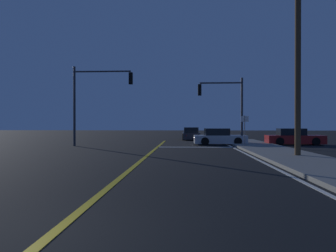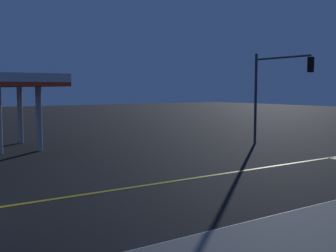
# 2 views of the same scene
# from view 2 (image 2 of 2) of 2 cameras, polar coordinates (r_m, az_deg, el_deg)

# --- Properties ---
(lane_line_center) EXTENTS (0.20, 34.70, 0.01)m
(lane_line_center) POSITION_cam_2_polar(r_m,az_deg,el_deg) (17.95, 5.33, -6.93)
(lane_line_center) COLOR gold
(lane_line_center) RESTS_ON ground
(lane_line_edge_right) EXTENTS (0.16, 34.70, 0.01)m
(lane_line_edge_right) POSITION_cam_2_polar(r_m,az_deg,el_deg) (14.25, 19.62, -10.38)
(lane_line_edge_right) COLOR silver
(lane_line_edge_right) RESTS_ON ground
(traffic_signal_far_left) EXTENTS (4.63, 0.28, 6.15)m
(traffic_signal_far_left) POSITION_cam_2_polar(r_m,az_deg,el_deg) (27.78, 14.46, 5.75)
(traffic_signal_far_left) COLOR #38383D
(traffic_signal_far_left) RESTS_ON ground
(gas_station_canopy) EXTENTS (8.05, 5.12, 4.65)m
(gas_station_canopy) POSITION_cam_2_polar(r_m,az_deg,el_deg) (27.97, -21.10, 5.56)
(gas_station_canopy) COLOR silver
(gas_station_canopy) RESTS_ON ground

